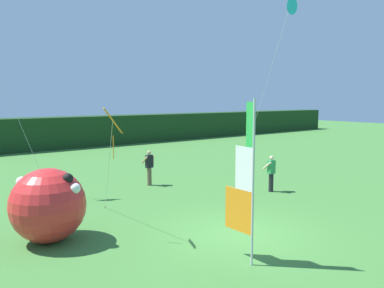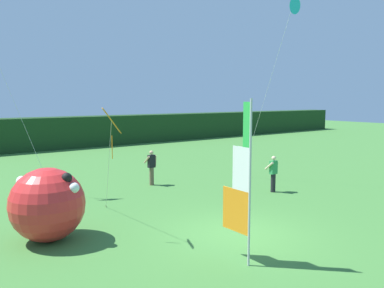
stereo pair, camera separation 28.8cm
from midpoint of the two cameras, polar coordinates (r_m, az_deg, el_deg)
ground_plane at (r=12.79m, az=6.18°, el=-12.97°), size 120.00×120.00×0.00m
distant_treeline at (r=34.74m, az=-24.00°, el=1.27°), size 80.00×2.40×2.72m
banner_flag at (r=10.14m, az=6.97°, el=-6.07°), size 0.06×1.03×4.31m
person_near_banner at (r=18.25m, az=11.19°, el=-4.16°), size 0.55×0.48×1.69m
person_mid_field at (r=19.33m, az=-6.77°, el=-3.37°), size 0.55×0.48×1.74m
inflatable_balloon at (r=12.50m, az=-21.13°, el=-8.44°), size 2.24×2.24×2.24m
kite_cyan_delta_0 at (r=19.92m, az=13.81°, el=19.08°), size 0.80×3.12×9.08m
kite_orange_diamond_3 at (r=11.77m, az=-12.37°, el=2.69°), size 1.69×3.89×4.04m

